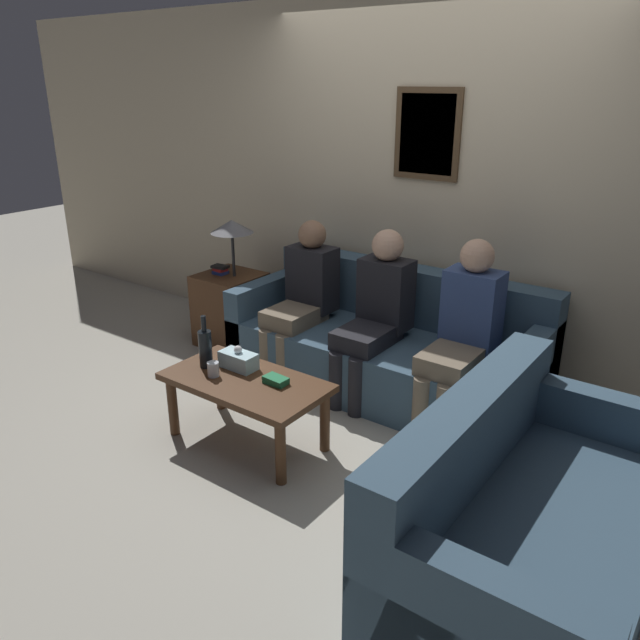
# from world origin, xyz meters

# --- Properties ---
(ground_plane) EXTENTS (16.00, 16.00, 0.00)m
(ground_plane) POSITION_xyz_m (0.00, 0.00, 0.00)
(ground_plane) COLOR #ADA899
(wall_back) EXTENTS (9.00, 0.08, 2.60)m
(wall_back) POSITION_xyz_m (0.00, 1.00, 1.30)
(wall_back) COLOR beige
(wall_back) RESTS_ON ground_plane
(couch_main) EXTENTS (2.16, 0.89, 0.81)m
(couch_main) POSITION_xyz_m (0.00, 0.53, 0.28)
(couch_main) COLOR #385166
(couch_main) RESTS_ON ground_plane
(couch_side) EXTENTS (0.89, 1.60, 0.81)m
(couch_side) POSITION_xyz_m (1.42, -0.72, 0.28)
(couch_side) COLOR #385166
(couch_side) RESTS_ON ground_plane
(coffee_table) EXTENTS (0.97, 0.52, 0.42)m
(coffee_table) POSITION_xyz_m (-0.28, -0.61, 0.36)
(coffee_table) COLOR #4C2D19
(coffee_table) RESTS_ON ground_plane
(side_table_with_lamp) EXTENTS (0.47, 0.47, 1.04)m
(side_table_with_lamp) POSITION_xyz_m (-1.40, 0.43, 0.35)
(side_table_with_lamp) COLOR #4C2D19
(side_table_with_lamp) RESTS_ON ground_plane
(wine_bottle) EXTENTS (0.08, 0.08, 0.33)m
(wine_bottle) POSITION_xyz_m (-0.59, -0.62, 0.54)
(wine_bottle) COLOR black
(wine_bottle) RESTS_ON coffee_table
(drinking_glass) EXTENTS (0.07, 0.07, 0.09)m
(drinking_glass) POSITION_xyz_m (-0.46, -0.69, 0.46)
(drinking_glass) COLOR silver
(drinking_glass) RESTS_ON coffee_table
(book_stack) EXTENTS (0.15, 0.10, 0.04)m
(book_stack) POSITION_xyz_m (-0.10, -0.55, 0.44)
(book_stack) COLOR #237547
(book_stack) RESTS_ON coffee_table
(tissue_box) EXTENTS (0.23, 0.12, 0.15)m
(tissue_box) POSITION_xyz_m (-0.41, -0.52, 0.47)
(tissue_box) COLOR silver
(tissue_box) RESTS_ON coffee_table
(person_left) EXTENTS (0.34, 0.60, 1.11)m
(person_left) POSITION_xyz_m (-0.63, 0.39, 0.60)
(person_left) COLOR #756651
(person_left) RESTS_ON ground_plane
(person_middle) EXTENTS (0.34, 0.63, 1.13)m
(person_middle) POSITION_xyz_m (-0.01, 0.39, 0.61)
(person_middle) COLOR black
(person_middle) RESTS_ON ground_plane
(person_right) EXTENTS (0.34, 0.63, 1.16)m
(person_right) POSITION_xyz_m (0.61, 0.39, 0.62)
(person_right) COLOR #756651
(person_right) RESTS_ON ground_plane
(teddy_bear) EXTENTS (0.21, 0.21, 0.32)m
(teddy_bear) POSITION_xyz_m (0.84, -0.63, 0.14)
(teddy_bear) COLOR tan
(teddy_bear) RESTS_ON ground_plane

